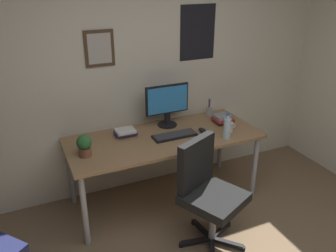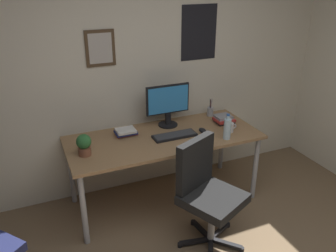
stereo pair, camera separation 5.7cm
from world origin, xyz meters
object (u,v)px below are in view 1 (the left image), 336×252
water_bottle (227,128)px  pen_cup (209,111)px  keyboard (175,135)px  potted_plant (84,145)px  book_stack_right (223,119)px  book_stack_left (126,132)px  office_chair (207,188)px  monitor (167,104)px  coffee_mug_near (229,127)px  computer_mouse (202,130)px

water_bottle → pen_cup: 0.59m
keyboard → water_bottle: 0.51m
keyboard → potted_plant: bearing=-178.2°
keyboard → book_stack_right: (0.62, 0.11, 0.03)m
potted_plant → book_stack_right: potted_plant is taller
keyboard → book_stack_left: 0.48m
office_chair → keyboard: 0.67m
monitor → keyboard: 0.37m
monitor → book_stack_right: monitor is taller
monitor → pen_cup: (0.53, 0.06, -0.19)m
office_chair → book_stack_right: 1.00m
keyboard → book_stack_left: bearing=152.0°
office_chair → monitor: size_ratio=2.07×
keyboard → pen_cup: size_ratio=2.15×
monitor → book_stack_left: monitor is taller
coffee_mug_near → pen_cup: bearing=85.8°
pen_cup → book_stack_left: bearing=-173.3°
office_chair → pen_cup: 1.17m
potted_plant → monitor: bearing=18.7°
potted_plant → book_stack_right: bearing=5.4°
computer_mouse → potted_plant: bearing=-179.1°
keyboard → computer_mouse: bearing=-2.0°
monitor → coffee_mug_near: size_ratio=3.67×
keyboard → coffee_mug_near: (0.55, -0.11, 0.03)m
water_bottle → pen_cup: (0.14, 0.57, -0.05)m
water_bottle → potted_plant: 1.33m
computer_mouse → potted_plant: 1.17m
monitor → book_stack_left: 0.52m
keyboard → potted_plant: size_ratio=2.21×
potted_plant → book_stack_left: (0.45, 0.25, -0.07)m
monitor → coffee_mug_near: 0.66m
monitor → potted_plant: size_ratio=2.36×
keyboard → pen_cup: pen_cup is taller
computer_mouse → water_bottle: size_ratio=0.44×
computer_mouse → book_stack_right: (0.32, 0.12, 0.02)m
monitor → water_bottle: 0.66m
coffee_mug_near → book_stack_right: size_ratio=0.62×
water_bottle → book_stack_left: 0.98m
book_stack_left → office_chair: bearing=-63.7°
potted_plant → book_stack_right: size_ratio=0.97×
monitor → pen_cup: size_ratio=2.30×
computer_mouse → pen_cup: (0.28, 0.35, 0.04)m
monitor → keyboard: size_ratio=1.07×
monitor → coffee_mug_near: (0.50, -0.39, -0.19)m
coffee_mug_near → potted_plant: size_ratio=0.64×
keyboard → computer_mouse: 0.30m
computer_mouse → book_stack_left: 0.76m
water_bottle → monitor: bearing=127.4°
monitor → potted_plant: bearing=-161.3°
book_stack_left → potted_plant: bearing=-150.7°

